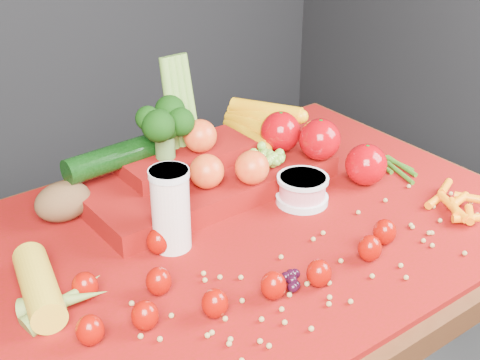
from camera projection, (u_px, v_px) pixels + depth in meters
table at (246, 271)px, 1.32m from camera, size 1.10×0.80×0.75m
red_cloth at (246, 227)px, 1.27m from camera, size 1.05×0.75×0.01m
milk_glass at (171, 207)px, 1.16m from camera, size 0.07×0.07×0.15m
yogurt_bowl at (302, 189)px, 1.33m from camera, size 0.11×0.11×0.06m
strawberry_scatter at (224, 276)px, 1.08m from camera, size 0.58×0.28×0.05m
dark_grape_cluster at (296, 277)px, 1.10m from camera, size 0.06×0.05×0.03m
soybean_scatter at (319, 273)px, 1.12m from camera, size 0.84×0.24×0.01m
corn_ear at (57, 296)px, 1.04m from camera, size 0.21×0.25×0.06m
potato at (63, 201)px, 1.27m from camera, size 0.11×0.08×0.08m
baby_carrot_pile at (457, 202)px, 1.31m from camera, size 0.18×0.17×0.03m
green_bean_pile at (394, 166)px, 1.47m from camera, size 0.14×0.12×0.01m
produce_mound at (225, 160)px, 1.38m from camera, size 0.59×0.37×0.27m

